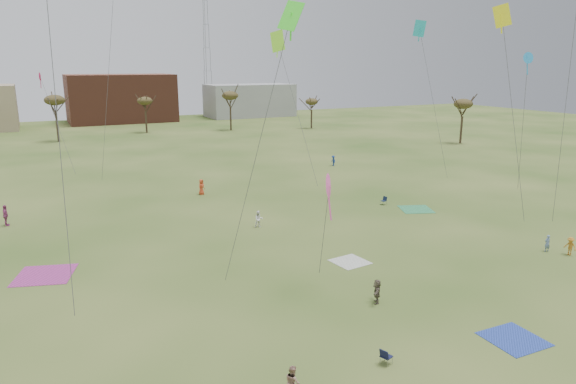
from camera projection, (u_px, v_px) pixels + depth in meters
name	position (u px, v px, depth m)	size (l,w,h in m)	color
ground	(384.00, 335.00, 28.73)	(260.00, 260.00, 0.00)	#2B4A17
spectator_fore_b	(293.00, 382.00, 23.15)	(0.77, 0.60, 1.58)	#A07766
spectator_fore_c	(377.00, 291.00, 32.41)	(1.44, 0.46, 1.56)	brown
flyer_mid_b	(570.00, 246.00, 40.57)	(0.95, 0.54, 1.46)	#B07121
flyer_mid_c	(547.00, 243.00, 41.38)	(0.50, 0.33, 1.38)	#647DA8
spectator_mid_d	(6.00, 215.00, 47.86)	(1.16, 0.48, 1.98)	#A14379
spectator_mid_e	(259.00, 219.00, 47.47)	(0.75, 0.59, 1.55)	white
flyer_far_b	(201.00, 187.00, 59.40)	(0.87, 0.57, 1.79)	#C94422
flyer_far_c	(333.00, 161.00, 76.27)	(0.98, 0.57, 1.52)	navy
blanket_blue	(514.00, 339.00, 28.26)	(2.88, 2.88, 0.03)	#253FA0
blanket_cream	(350.00, 262.00, 39.30)	(2.46, 2.46, 0.03)	beige
blanket_plum	(45.00, 275.00, 36.85)	(3.79, 3.79, 0.03)	#9E3080
blanket_olive	(416.00, 209.00, 53.49)	(3.12, 3.12, 0.03)	#318954
camp_chair_center	(386.00, 359.00, 25.87)	(0.68, 0.65, 0.87)	#121532
camp_chair_right	(384.00, 202.00, 55.22)	(0.65, 0.62, 0.87)	#131E36
tree_line	(112.00, 106.00, 94.71)	(117.44, 49.32, 8.91)	#3A2B1E
building_brick	(121.00, 98.00, 133.94)	(26.00, 16.00, 12.00)	brown
building_grey	(250.00, 100.00, 147.57)	(24.00, 12.00, 9.00)	gray
radio_tower	(206.00, 47.00, 145.84)	(1.51, 1.72, 41.00)	#9EA3A8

